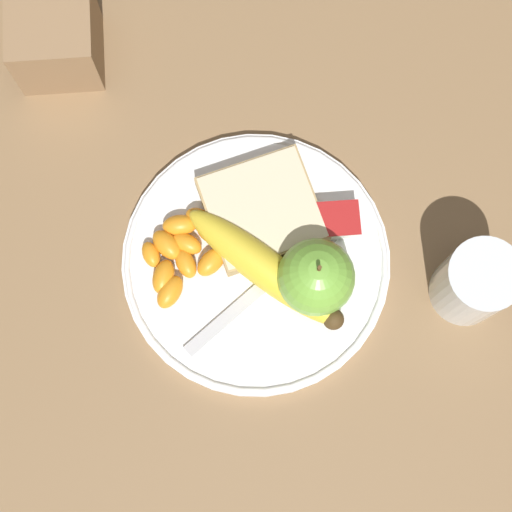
# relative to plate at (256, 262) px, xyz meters

# --- Properties ---
(ground_plane) EXTENTS (3.00, 3.00, 0.00)m
(ground_plane) POSITION_rel_plate_xyz_m (0.00, 0.00, -0.01)
(ground_plane) COLOR olive
(plate) EXTENTS (0.25, 0.25, 0.01)m
(plate) POSITION_rel_plate_xyz_m (0.00, 0.00, 0.00)
(plate) COLOR white
(plate) RESTS_ON ground_plane
(juice_glass) EXTENTS (0.07, 0.07, 0.09)m
(juice_glass) POSITION_rel_plate_xyz_m (-0.20, 0.04, 0.03)
(juice_glass) COLOR silver
(juice_glass) RESTS_ON ground_plane
(apple) EXTENTS (0.07, 0.07, 0.08)m
(apple) POSITION_rel_plate_xyz_m (-0.05, 0.03, 0.04)
(apple) COLOR #72B23D
(apple) RESTS_ON plate
(banana) EXTENTS (0.15, 0.14, 0.04)m
(banana) POSITION_rel_plate_xyz_m (-0.01, 0.01, 0.02)
(banana) COLOR yellow
(banana) RESTS_ON plate
(bread_slice) EXTENTS (0.12, 0.12, 0.02)m
(bread_slice) POSITION_rel_plate_xyz_m (-0.01, -0.05, 0.02)
(bread_slice) COLOR tan
(bread_slice) RESTS_ON plate
(fork) EXTENTS (0.16, 0.13, 0.00)m
(fork) POSITION_rel_plate_xyz_m (-0.02, 0.02, 0.01)
(fork) COLOR silver
(fork) RESTS_ON plate
(jam_packet) EXTENTS (0.04, 0.03, 0.02)m
(jam_packet) POSITION_rel_plate_xyz_m (-0.08, -0.03, 0.01)
(jam_packet) COLOR white
(jam_packet) RESTS_ON plate
(orange_segment_0) EXTENTS (0.02, 0.03, 0.01)m
(orange_segment_0) POSITION_rel_plate_xyz_m (0.10, -0.01, 0.01)
(orange_segment_0) COLOR orange
(orange_segment_0) RESTS_ON plate
(orange_segment_1) EXTENTS (0.04, 0.03, 0.02)m
(orange_segment_1) POSITION_rel_plate_xyz_m (0.04, -0.03, 0.01)
(orange_segment_1) COLOR orange
(orange_segment_1) RESTS_ON plate
(orange_segment_2) EXTENTS (0.03, 0.03, 0.02)m
(orange_segment_2) POSITION_rel_plate_xyz_m (0.06, -0.02, 0.01)
(orange_segment_2) COLOR orange
(orange_segment_2) RESTS_ON plate
(orange_segment_3) EXTENTS (0.03, 0.02, 0.02)m
(orange_segment_3) POSITION_rel_plate_xyz_m (0.07, -0.04, 0.01)
(orange_segment_3) COLOR orange
(orange_segment_3) RESTS_ON plate
(orange_segment_4) EXTENTS (0.03, 0.04, 0.02)m
(orange_segment_4) POSITION_rel_plate_xyz_m (0.08, 0.03, 0.01)
(orange_segment_4) COLOR orange
(orange_segment_4) RESTS_ON plate
(orange_segment_5) EXTENTS (0.04, 0.04, 0.02)m
(orange_segment_5) POSITION_rel_plate_xyz_m (0.04, 0.00, 0.01)
(orange_segment_5) COLOR orange
(orange_segment_5) RESTS_ON plate
(orange_segment_6) EXTENTS (0.03, 0.03, 0.02)m
(orange_segment_6) POSITION_rel_plate_xyz_m (0.07, -0.00, 0.01)
(orange_segment_6) COLOR orange
(orange_segment_6) RESTS_ON plate
(orange_segment_7) EXTENTS (0.04, 0.03, 0.02)m
(orange_segment_7) POSITION_rel_plate_xyz_m (0.05, -0.04, 0.01)
(orange_segment_7) COLOR orange
(orange_segment_7) RESTS_ON plate
(orange_segment_8) EXTENTS (0.03, 0.04, 0.02)m
(orange_segment_8) POSITION_rel_plate_xyz_m (0.09, 0.01, 0.01)
(orange_segment_8) COLOR orange
(orange_segment_8) RESTS_ON plate
(orange_segment_9) EXTENTS (0.04, 0.04, 0.02)m
(orange_segment_9) POSITION_rel_plate_xyz_m (0.08, -0.02, 0.01)
(orange_segment_9) COLOR orange
(orange_segment_9) RESTS_ON plate
(condiment_caddy) EXTENTS (0.08, 0.08, 0.08)m
(condiment_caddy) POSITION_rel_plate_xyz_m (0.18, -0.23, 0.03)
(condiment_caddy) COLOR #93704C
(condiment_caddy) RESTS_ON ground_plane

